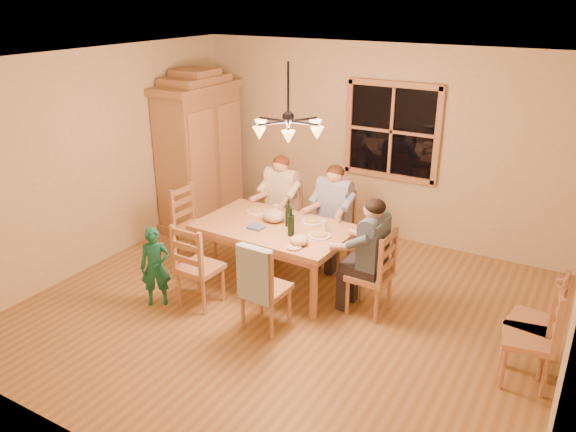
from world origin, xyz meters
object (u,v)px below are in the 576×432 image
Objects in this scene: dining_table at (274,233)px; adult_slate_man at (372,243)px; wine_bottle_a at (288,213)px; chair_spare_back at (529,337)px; chair_end_right at (369,287)px; adult_woman at (281,192)px; chair_end_left at (196,238)px; child at (155,267)px; chair_near_right at (266,301)px; chair_far_right at (333,242)px; chair_near_left at (201,280)px; armoire at (200,155)px; adult_plaid_man at (334,203)px; chair_far_left at (281,229)px; chair_spare_front at (525,353)px; chandelier at (288,127)px; wine_bottle_b at (291,222)px.

adult_slate_man reaches higher than dining_table.
wine_bottle_a reaches higher than chair_spare_back.
adult_woman reaches higher than chair_end_right.
chair_end_left is 1.07× the size of child.
chair_near_right and chair_end_left have the same top height.
chair_far_right is at bearing 46.64° from chair_end_right.
child is at bearing -148.50° from chair_near_left.
chair_near_right is 1.00× the size of chair_end_right.
chair_near_right is 1.07× the size of child.
armoire is 2.37m from adult_plaid_man.
adult_plaid_man is at bearing -178.00° from chair_far_right.
chair_end_right reaches higher than child.
chair_far_left is at bearing 115.90° from dining_table.
chair_spare_front is (4.87, -1.60, -0.75)m from armoire.
armoire is 6.97× the size of wine_bottle_a.
adult_plaid_man is 1.00× the size of adult_slate_man.
chair_far_left is 0.79m from chair_far_right.
dining_table is (-0.45, 0.46, -1.42)m from chandelier.
dining_table is at bearing 117.90° from chair_near_right.
wine_bottle_b is at bearing -25.83° from dining_table.
wine_bottle_b is 1.59m from child.
adult_woman is 2.65× the size of wine_bottle_b.
chair_far_right reaches higher than child.
child is (-1.32, -0.21, 0.16)m from chair_near_right.
chair_end_right is at bearing -2.00° from dining_table.
chair_near_left is at bearing 116.57° from adult_slate_man.
chair_spare_back is at bearing -24.11° from child.
adult_slate_man is at bearing 136.64° from chair_far_right.
chair_far_right is at bearing 73.01° from wine_bottle_a.
chair_far_left is (1.55, -0.29, -0.75)m from armoire.
adult_slate_man is at bearing 92.76° from chair_spare_back.
chair_spare_back reaches higher than child.
armoire is 2.52m from child.
chandelier is 2.03m from chair_near_left.
wine_bottle_b is (0.73, -1.01, 0.62)m from chair_far_left.
adult_plaid_man is 0.95× the size of child.
adult_plaid_man reaches higher than chair_end_left.
armoire reaches higher than wine_bottle_a.
chair_end_left and chair_end_right have the same top height.
wine_bottle_a reaches higher than chair_near_right.
armoire reaches higher than chair_spare_back.
child is (1.07, -2.21, -0.59)m from armoire.
child is (0.33, -1.11, 0.16)m from chair_end_left.
adult_slate_man is (3.20, -1.19, -0.22)m from armoire.
wine_bottle_a is 0.36× the size of child.
wine_bottle_a is at bearing 92.04° from chair_spare_back.
wine_bottle_b is (0.73, -1.01, 0.08)m from adult_woman.
adult_slate_man is at bearing 153.43° from chair_far_left.
chair_near_left is (-0.93, -0.37, -1.77)m from chandelier.
chandelier is 2.20m from child.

